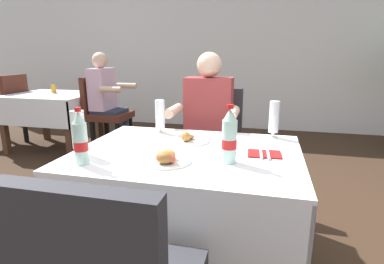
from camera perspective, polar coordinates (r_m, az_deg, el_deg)
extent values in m
cube|color=white|center=(5.27, 10.18, 16.40)|extent=(11.00, 0.12, 2.90)
cube|color=white|center=(1.67, -0.82, -3.82)|extent=(1.20, 0.91, 0.02)
cube|color=white|center=(1.36, -5.74, -16.49)|extent=(1.20, 0.02, 0.32)
cube|color=white|center=(2.14, 2.21, -4.49)|extent=(1.20, 0.02, 0.32)
cube|color=white|center=(1.96, -17.96, -7.06)|extent=(0.02, 0.91, 0.32)
cube|color=white|center=(1.70, 19.30, -10.56)|extent=(0.02, 0.91, 0.32)
cube|color=#472D1E|center=(1.73, -22.97, -17.91)|extent=(0.07, 0.07, 0.72)
cube|color=#472D1E|center=(2.33, -11.40, -8.41)|extent=(0.07, 0.07, 0.72)
cube|color=#472D1E|center=(2.13, 16.50, -10.94)|extent=(0.07, 0.07, 0.72)
cube|color=#2D2D33|center=(2.45, 3.65, -3.70)|extent=(0.44, 0.44, 0.08)
cube|color=#2D2D33|center=(2.62, 4.71, 3.38)|extent=(0.42, 0.06, 0.44)
cube|color=black|center=(2.43, -1.20, -10.59)|extent=(0.04, 0.04, 0.45)
cube|color=black|center=(2.37, 6.93, -11.34)|extent=(0.04, 0.04, 0.45)
cube|color=black|center=(2.73, 0.66, -7.65)|extent=(0.04, 0.04, 0.45)
cube|color=black|center=(2.68, 7.83, -8.23)|extent=(0.04, 0.04, 0.45)
cylinder|color=#282D42|center=(2.39, -0.11, -11.04)|extent=(0.10, 0.10, 0.45)
cylinder|color=#282D42|center=(2.36, 3.75, -11.42)|extent=(0.10, 0.10, 0.45)
cube|color=#282D42|center=(2.41, 2.66, -3.48)|extent=(0.34, 0.36, 0.12)
cube|color=#9E3838|center=(2.41, 3.12, 4.12)|extent=(0.36, 0.20, 0.50)
sphere|color=beige|center=(2.37, 3.23, 12.34)|extent=(0.19, 0.19, 0.19)
cylinder|color=beige|center=(2.24, -3.41, 3.95)|extent=(0.07, 0.26, 0.07)
cylinder|color=beige|center=(2.15, 7.62, 3.43)|extent=(0.07, 0.26, 0.07)
cylinder|color=white|center=(1.51, -4.66, -5.27)|extent=(0.24, 0.24, 0.01)
ellipsoid|color=#99602D|center=(1.45, -5.06, -4.73)|extent=(0.09, 0.08, 0.06)
ellipsoid|color=#C14C33|center=(1.45, -4.07, -4.75)|extent=(0.09, 0.09, 0.05)
ellipsoid|color=gold|center=(1.50, -4.78, -4.09)|extent=(0.10, 0.08, 0.05)
cylinder|color=white|center=(1.84, -0.44, -1.56)|extent=(0.24, 0.24, 0.01)
ellipsoid|color=#99602D|center=(1.84, -0.82, -0.89)|extent=(0.09, 0.07, 0.03)
ellipsoid|color=#B77A38|center=(1.80, -1.13, -0.84)|extent=(0.07, 0.07, 0.06)
cylinder|color=white|center=(1.71, -19.95, -3.81)|extent=(0.07, 0.07, 0.01)
cylinder|color=white|center=(1.71, -20.00, -3.24)|extent=(0.02, 0.02, 0.03)
cylinder|color=white|center=(1.68, -20.33, 0.44)|extent=(0.07, 0.07, 0.20)
cylinder|color=black|center=(1.69, -20.18, -1.30)|extent=(0.06, 0.06, 0.09)
cylinder|color=white|center=(1.99, 14.72, -0.94)|extent=(0.07, 0.07, 0.01)
cylinder|color=white|center=(1.98, 14.75, -0.44)|extent=(0.02, 0.02, 0.03)
cylinder|color=white|center=(1.96, 14.96, 2.75)|extent=(0.06, 0.06, 0.20)
cylinder|color=gold|center=(1.97, 14.88, 1.55)|extent=(0.06, 0.06, 0.11)
cylinder|color=white|center=(2.05, -5.87, -0.05)|extent=(0.07, 0.07, 0.01)
cylinder|color=white|center=(2.05, -5.88, 0.44)|extent=(0.02, 0.02, 0.03)
cylinder|color=white|center=(2.02, -5.96, 3.37)|extent=(0.06, 0.06, 0.18)
cylinder|color=#C68928|center=(2.03, -5.94, 2.73)|extent=(0.06, 0.06, 0.14)
cylinder|color=silver|center=(1.48, 6.91, -1.79)|extent=(0.07, 0.07, 0.21)
cylinder|color=red|center=(1.48, 6.90, -2.18)|extent=(0.07, 0.07, 0.05)
cone|color=silver|center=(1.44, 7.07, 3.26)|extent=(0.06, 0.06, 0.05)
cylinder|color=red|center=(1.44, 7.12, 4.71)|extent=(0.03, 0.03, 0.02)
cylinder|color=silver|center=(1.54, -19.89, -2.08)|extent=(0.07, 0.07, 0.20)
cylinder|color=red|center=(1.54, -19.86, -2.44)|extent=(0.07, 0.07, 0.04)
cone|color=silver|center=(1.51, -20.31, 2.58)|extent=(0.06, 0.06, 0.05)
cylinder|color=red|center=(1.50, -20.43, 3.93)|extent=(0.03, 0.03, 0.02)
cube|color=maroon|center=(1.65, 13.27, -3.98)|extent=(0.18, 0.14, 0.01)
cube|color=silver|center=(1.65, 12.66, -3.72)|extent=(0.03, 0.19, 0.01)
cube|color=silver|center=(1.65, 13.91, -3.77)|extent=(0.03, 0.19, 0.01)
cube|color=white|center=(4.38, -24.47, 6.32)|extent=(1.04, 0.86, 0.02)
cube|color=white|center=(4.09, -27.80, 3.02)|extent=(1.04, 0.02, 0.32)
cube|color=white|center=(4.74, -21.16, 5.08)|extent=(1.04, 0.02, 0.32)
cube|color=white|center=(4.74, -29.15, 4.22)|extent=(0.02, 0.86, 0.32)
cube|color=white|center=(4.11, -18.58, 4.00)|extent=(0.02, 0.86, 0.32)
cube|color=#472D1E|center=(4.48, -31.49, 0.81)|extent=(0.07, 0.07, 0.72)
cube|color=#472D1E|center=(3.88, -21.85, 0.12)|extent=(0.07, 0.07, 0.72)
cube|color=#472D1E|center=(5.01, -25.63, 2.77)|extent=(0.07, 0.07, 0.72)
cube|color=#472D1E|center=(4.49, -16.47, 2.39)|extent=(0.07, 0.07, 0.72)
cube|color=#4C2319|center=(4.96, -31.68, 3.48)|extent=(0.44, 0.44, 0.08)
cube|color=#4C2319|center=(4.75, -29.96, 6.50)|extent=(0.06, 0.42, 0.44)
cube|color=black|center=(5.24, -31.32, 1.05)|extent=(0.04, 0.04, 0.45)
cube|color=black|center=(5.01, -28.56, 0.87)|extent=(0.04, 0.04, 0.45)
cube|color=black|center=(4.77, -31.25, -0.08)|extent=(0.04, 0.04, 0.45)
cube|color=#4C2319|center=(3.97, -14.73, 2.93)|extent=(0.44, 0.44, 0.08)
cube|color=#4C2319|center=(4.06, -18.10, 6.66)|extent=(0.06, 0.42, 0.44)
cube|color=black|center=(3.81, -13.42, -1.57)|extent=(0.04, 0.04, 0.45)
cube|color=black|center=(4.10, -11.29, -0.31)|extent=(0.04, 0.04, 0.45)
cube|color=black|center=(3.97, -17.80, -1.22)|extent=(0.04, 0.04, 0.45)
cube|color=black|center=(4.26, -15.45, -0.02)|extent=(0.04, 0.04, 0.45)
cylinder|color=#282D42|center=(3.90, -13.20, -1.19)|extent=(0.10, 0.10, 0.45)
cylinder|color=#282D42|center=(4.04, -12.18, -0.60)|extent=(0.10, 0.10, 0.45)
cube|color=#282D42|center=(3.98, -15.00, 3.23)|extent=(0.36, 0.34, 0.12)
cube|color=silver|center=(3.97, -16.32, 7.65)|extent=(0.20, 0.36, 0.50)
sphere|color=beige|center=(3.95, -16.68, 12.62)|extent=(0.19, 0.19, 0.19)
cylinder|color=beige|center=(3.67, -14.87, 7.63)|extent=(0.26, 0.07, 0.07)
cylinder|color=beige|center=(4.05, -11.97, 8.40)|extent=(0.26, 0.07, 0.07)
cylinder|color=#C68928|center=(4.45, -24.26, 7.29)|extent=(0.06, 0.06, 0.11)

